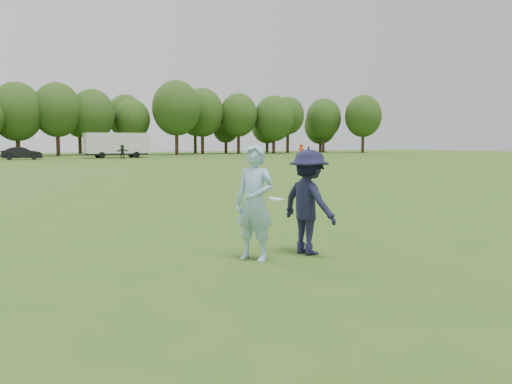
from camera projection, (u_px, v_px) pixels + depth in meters
ground at (222, 255)px, 9.94m from camera, size 200.00×200.00×0.00m
thrower at (255, 203)px, 9.49m from camera, size 0.80×0.89×2.03m
defender at (309, 202)px, 10.01m from camera, size 0.92×1.35×1.94m
player_far_b at (308, 154)px, 58.90m from camera, size 0.93×0.94×1.59m
player_far_c at (301, 151)px, 72.11m from camera, size 0.97×0.73×1.80m
player_far_d at (122, 152)px, 65.98m from camera, size 1.68×0.84×1.74m
car_f at (22, 153)px, 62.61m from camera, size 4.62×2.05×1.48m
field_cone at (201, 159)px, 60.67m from camera, size 0.28×0.28×0.30m
disc_in_play at (276, 199)px, 9.42m from camera, size 0.29×0.29×0.07m
cargo_trailer at (117, 144)px, 69.46m from camera, size 9.00×2.75×3.20m
treeline at (15, 113)px, 78.03m from camera, size 130.35×18.39×11.74m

